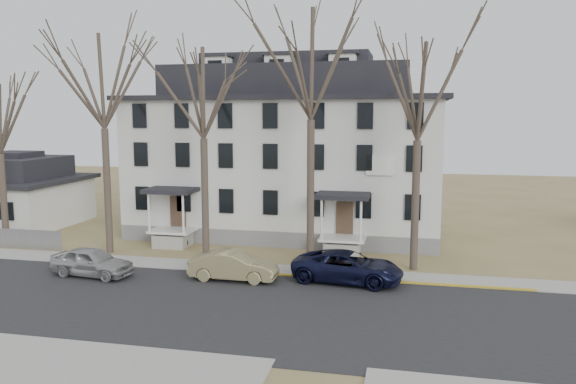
% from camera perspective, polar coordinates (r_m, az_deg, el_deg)
% --- Properties ---
extents(ground, '(120.00, 120.00, 0.00)m').
position_cam_1_polar(ground, '(22.03, -4.93, -13.64)').
color(ground, olive).
rests_on(ground, ground).
extents(main_road, '(120.00, 10.00, 0.04)m').
position_cam_1_polar(main_road, '(23.82, -3.49, -11.94)').
color(main_road, '#27272A').
rests_on(main_road, ground).
extents(far_sidewalk, '(120.00, 2.00, 0.08)m').
position_cam_1_polar(far_sidewalk, '(29.37, -0.29, -8.08)').
color(far_sidewalk, '#A09F97').
rests_on(far_sidewalk, ground).
extents(yellow_curb, '(14.00, 0.25, 0.06)m').
position_cam_1_polar(yellow_curb, '(27.88, 9.51, -9.06)').
color(yellow_curb, gold).
rests_on(yellow_curb, ground).
extents(boarding_house, '(20.80, 12.36, 12.05)m').
position_cam_1_polar(boarding_house, '(38.48, 0.01, 3.86)').
color(boarding_house, slate).
rests_on(boarding_house, ground).
extents(small_house, '(8.70, 8.70, 5.00)m').
position_cam_1_polar(small_house, '(45.71, -25.89, -0.24)').
color(small_house, silver).
rests_on(small_house, ground).
extents(tree_far_left, '(8.40, 8.40, 13.72)m').
position_cam_1_polar(tree_far_left, '(34.07, -18.35, 11.31)').
color(tree_far_left, '#473B31').
rests_on(tree_far_left, ground).
extents(tree_mid_left, '(7.80, 7.80, 12.74)m').
position_cam_1_polar(tree_mid_left, '(31.44, -8.66, 10.58)').
color(tree_mid_left, '#473B31').
rests_on(tree_mid_left, ground).
extents(tree_center, '(9.00, 9.00, 14.70)m').
position_cam_1_polar(tree_center, '(29.96, 2.38, 13.64)').
color(tree_center, '#473B31').
rests_on(tree_center, ground).
extents(tree_mid_right, '(7.80, 7.80, 12.74)m').
position_cam_1_polar(tree_mid_right, '(29.41, 13.17, 10.66)').
color(tree_mid_right, '#473B31').
rests_on(tree_mid_right, ground).
extents(car_silver, '(4.41, 2.20, 1.44)m').
position_cam_1_polar(car_silver, '(29.96, -19.29, -6.77)').
color(car_silver, '#A5A5A5').
rests_on(car_silver, ground).
extents(car_tan, '(4.32, 1.53, 1.42)m').
position_cam_1_polar(car_tan, '(27.78, -5.56, -7.53)').
color(car_tan, '#8F855A').
rests_on(car_tan, ground).
extents(car_navy, '(5.57, 3.07, 1.48)m').
position_cam_1_polar(car_navy, '(27.49, 6.09, -7.64)').
color(car_navy, black).
rests_on(car_navy, ground).
extents(bicycle_left, '(1.60, 0.73, 0.81)m').
position_cam_1_polar(bicycle_left, '(35.14, -11.31, -4.88)').
color(bicycle_left, black).
rests_on(bicycle_left, ground).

